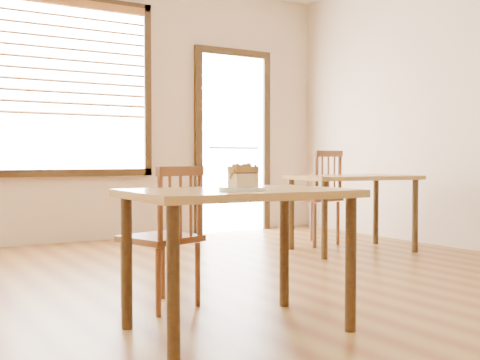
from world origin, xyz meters
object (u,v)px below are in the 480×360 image
object	(u,v)px
cafe_chair_main	(165,236)
cafe_table_second	(352,186)
cake_slice	(243,175)
cafe_table_main	(238,209)
cafe_chair_second	(316,197)
plate	(243,189)

from	to	relation	value
cafe_chair_main	cafe_table_second	world-z (taller)	cafe_chair_main
cake_slice	cafe_table_second	bearing A→B (deg)	38.46
cafe_table_main	cafe_chair_second	bearing A→B (deg)	45.99
cafe_chair_main	cafe_table_second	size ratio (longest dim) A/B	0.69
cafe_chair_main	cafe_table_second	bearing A→B (deg)	-173.60
cafe_table_second	cake_slice	size ratio (longest dim) A/B	9.07
cafe_chair_main	plate	size ratio (longest dim) A/B	3.64
plate	cake_slice	world-z (taller)	cake_slice
cafe_table_second	plate	bearing A→B (deg)	-133.89
plate	cake_slice	size ratio (longest dim) A/B	1.73
cafe_chair_main	cafe_table_main	bearing A→B (deg)	84.28
cafe_table_second	plate	xyz separation A→B (m)	(-2.45, -1.91, 0.11)
cafe_table_main	cafe_table_second	size ratio (longest dim) A/B	0.93
plate	cafe_table_main	bearing A→B (deg)	68.72
cake_slice	cafe_table_main	bearing A→B (deg)	68.94
cafe_table_main	cafe_table_second	distance (m)	2.98
cafe_chair_main	cake_slice	bearing A→B (deg)	78.05
cafe_chair_second	cake_slice	size ratio (longest dim) A/B	7.25
cafe_chair_main	plate	world-z (taller)	cafe_chair_main
cafe_chair_second	cake_slice	bearing A→B (deg)	35.28
cafe_chair_main	cake_slice	xyz separation A→B (m)	(0.08, -0.78, 0.39)
cafe_table_main	cafe_chair_second	world-z (taller)	cafe_chair_second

